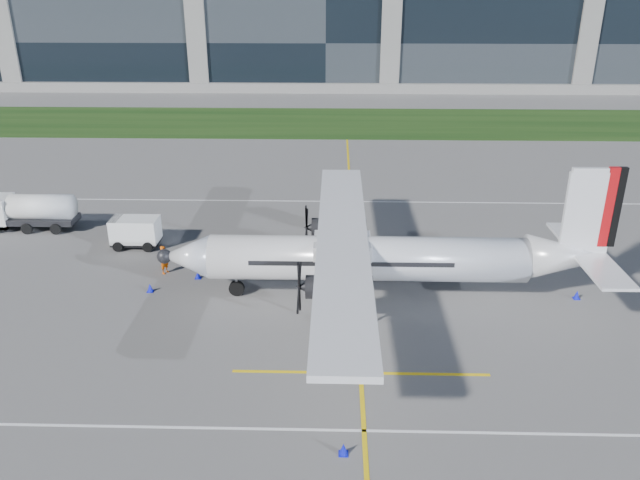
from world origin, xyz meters
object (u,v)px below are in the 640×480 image
Objects in this scene: fuel_tanker_truck at (23,212)px; ground_crew_person at (164,258)px; turboprop_aircraft at (385,234)px; safety_cone_stbdwing at (331,217)px; safety_cone_portwing at (343,449)px; safety_cone_nose_stbd at (198,274)px; baggage_tug at (136,232)px; safety_cone_fwd at (150,288)px; safety_cone_tail at (577,295)px.

fuel_tanker_truck reaches higher than ground_crew_person.
turboprop_aircraft is 13.87m from ground_crew_person.
fuel_tanker_truck is 22.48m from safety_cone_stbdwing.
turboprop_aircraft reaches higher than safety_cone_portwing.
fuel_tanker_truck is 14.06m from ground_crew_person.
ground_crew_person reaches higher than safety_cone_stbdwing.
safety_cone_portwing is at bearing -100.27° from turboprop_aircraft.
safety_cone_portwing is (8.76, -15.03, 0.00)m from safety_cone_nose_stbd.
baggage_tug reaches higher than safety_cone_fwd.
baggage_tug is (-16.29, 6.93, -2.91)m from turboprop_aircraft.
safety_cone_portwing is (10.93, -15.71, -0.79)m from ground_crew_person.
ground_crew_person is at bearing -30.31° from fuel_tanker_truck.
safety_cone_tail is at bearing 0.37° from turboprop_aircraft.
safety_cone_fwd and safety_cone_portwing have the same top height.
safety_cone_tail is at bearing -14.05° from baggage_tug.
ground_crew_person is 4.15× the size of safety_cone_fwd.
turboprop_aircraft reaches higher than ground_crew_person.
safety_cone_portwing is at bearing -49.71° from safety_cone_fwd.
ground_crew_person is (12.14, -7.10, -0.27)m from fuel_tanker_truck.
baggage_tug is 6.70× the size of safety_cone_tail.
safety_cone_nose_stbd is 12.95m from safety_cone_stbdwing.
baggage_tug reaches higher than safety_cone_tail.
fuel_tanker_truck is 3.36× the size of ground_crew_person.
safety_cone_nose_stbd is at bearing -28.52° from fuel_tanker_truck.
turboprop_aircraft is 13.21m from safety_cone_stbdwing.
ground_crew_person is at bearing 124.84° from safety_cone_portwing.
turboprop_aircraft reaches higher than fuel_tanker_truck.
safety_cone_nose_stbd is 1.00× the size of safety_cone_tail.
baggage_tug is 7.12m from safety_cone_nose_stbd.
ground_crew_person reaches higher than safety_cone_nose_stbd.
safety_cone_tail is (27.42, -6.86, -0.75)m from baggage_tug.
ground_crew_person is at bearing 83.86° from safety_cone_fwd.
safety_cone_tail is (14.21, -12.24, 0.00)m from safety_cone_stbdwing.
turboprop_aircraft is 12.58× the size of ground_crew_person.
safety_cone_nose_stbd is (5.20, -4.81, -0.75)m from baggage_tug.
turboprop_aircraft reaches higher than safety_cone_tail.
safety_cone_fwd and safety_cone_nose_stbd have the same top height.
safety_cone_fwd is at bearing -38.95° from fuel_tanker_truck.
safety_cone_fwd is 1.00× the size of safety_cone_tail.
ground_crew_person is 24.56m from safety_cone_tail.
safety_cone_nose_stbd is (2.17, -0.68, -0.79)m from ground_crew_person.
safety_cone_fwd is at bearing 178.67° from turboprop_aircraft.
fuel_tanker_truck reaches higher than safety_cone_stbdwing.
safety_cone_portwing is (13.96, -19.83, -0.75)m from baggage_tug.
ground_crew_person is at bearing 168.04° from turboprop_aircraft.
fuel_tanker_truck is 9.59m from baggage_tug.
safety_cone_fwd is 15.91m from safety_cone_stbdwing.
baggage_tug is at bearing 137.23° from safety_cone_nose_stbd.
ground_crew_person is 2.63m from safety_cone_fwd.
safety_cone_nose_stbd is at bearing 174.71° from safety_cone_tail.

